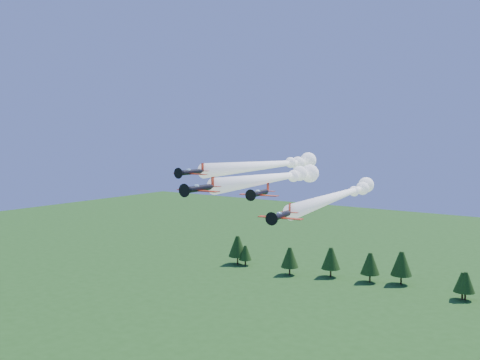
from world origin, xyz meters
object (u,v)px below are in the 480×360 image
Objects in this scene: plane_right at (342,194)px; plane_left at (273,165)px; plane_slot at (260,193)px; plane_lead at (278,177)px.

plane_left is at bearing -156.96° from plane_right.
plane_left is 20.15m from plane_slot.
plane_right is (12.12, 7.36, -6.12)m from plane_left.
plane_lead reaches higher than plane_slot.
plane_lead is at bearing -114.53° from plane_right.
plane_left reaches higher than plane_slot.
plane_slot reaches higher than plane_right.
plane_lead is 5.64× the size of plane_slot.
plane_lead is 18.49m from plane_right.
plane_slot is at bearing -106.58° from plane_right.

